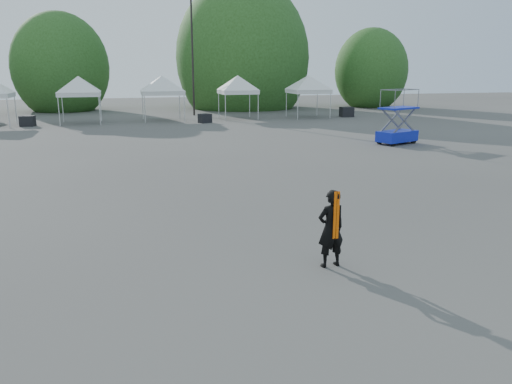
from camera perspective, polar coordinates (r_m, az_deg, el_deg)
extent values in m
plane|color=#474442|center=(11.47, 2.30, -5.58)|extent=(120.00, 120.00, 0.00)
cylinder|color=black|center=(42.77, -7.26, 15.05)|extent=(0.16, 0.16, 9.50)
cylinder|color=#382314|center=(50.58, -21.14, 9.95)|extent=(0.36, 0.36, 2.27)
ellipsoid|color=#254818|center=(50.51, -21.42, 13.12)|extent=(4.16, 4.16, 4.78)
cylinder|color=#382314|center=(50.87, -1.51, 11.18)|extent=(0.36, 0.36, 2.80)
ellipsoid|color=#254818|center=(50.82, -1.54, 15.06)|extent=(5.12, 5.12, 5.89)
cylinder|color=#382314|center=(53.72, 12.85, 10.61)|extent=(0.36, 0.36, 2.10)
ellipsoid|color=#254818|center=(53.65, 13.00, 13.37)|extent=(3.84, 3.84, 4.42)
cylinder|color=silver|center=(37.11, -26.46, 8.11)|extent=(0.06, 0.06, 2.00)
cylinder|color=silver|center=(39.74, -25.76, 8.48)|extent=(0.06, 0.06, 2.00)
cylinder|color=silver|center=(36.99, -21.60, 8.57)|extent=(0.06, 0.06, 2.00)
cylinder|color=silver|center=(36.81, -17.42, 8.89)|extent=(0.06, 0.06, 2.00)
cylinder|color=silver|center=(39.64, -21.22, 8.90)|extent=(0.06, 0.06, 2.00)
cylinder|color=silver|center=(39.48, -17.32, 9.19)|extent=(0.06, 0.06, 2.00)
cube|color=white|center=(38.14, -19.52, 10.51)|extent=(2.87, 2.87, 0.30)
pyramid|color=white|center=(38.11, -19.68, 12.38)|extent=(4.06, 4.06, 1.10)
cylinder|color=silver|center=(37.31, -12.59, 9.24)|extent=(0.06, 0.06, 2.00)
cylinder|color=silver|center=(37.57, -8.18, 9.46)|extent=(0.06, 0.06, 2.00)
cylinder|color=silver|center=(40.15, -12.82, 9.54)|extent=(0.06, 0.06, 2.00)
cylinder|color=silver|center=(40.40, -8.72, 9.75)|extent=(0.06, 0.06, 2.00)
cube|color=white|center=(38.77, -10.65, 11.10)|extent=(3.05, 3.05, 0.30)
pyramid|color=white|center=(38.73, -10.74, 12.95)|extent=(4.32, 4.32, 1.10)
cylinder|color=silver|center=(37.95, -3.51, 9.62)|extent=(0.06, 0.06, 2.00)
cylinder|color=silver|center=(38.57, 0.25, 9.71)|extent=(0.06, 0.06, 2.00)
cylinder|color=silver|center=(40.45, -4.29, 9.87)|extent=(0.06, 0.06, 2.00)
cylinder|color=silver|center=(41.02, -0.73, 9.96)|extent=(0.06, 0.06, 2.00)
cube|color=white|center=(39.42, -2.09, 11.37)|extent=(2.75, 2.75, 0.30)
pyramid|color=white|center=(39.38, -2.10, 13.18)|extent=(3.89, 3.89, 1.10)
cylinder|color=silver|center=(39.03, 4.80, 9.71)|extent=(0.06, 0.06, 2.00)
cylinder|color=silver|center=(40.05, 8.50, 9.72)|extent=(0.06, 0.06, 2.00)
cylinder|color=silver|center=(41.59, 3.49, 9.99)|extent=(0.06, 0.06, 2.00)
cylinder|color=silver|center=(42.54, 7.00, 10.00)|extent=(0.06, 0.06, 2.00)
cube|color=white|center=(40.72, 5.99, 11.38)|extent=(2.92, 2.92, 0.30)
pyramid|color=white|center=(40.69, 6.03, 13.14)|extent=(4.12, 4.12, 1.10)
imported|color=black|center=(9.90, 8.56, -4.16)|extent=(0.62, 0.45, 1.57)
cube|color=#FF5B05|center=(9.67, 9.00, -2.66)|extent=(0.13, 0.02, 0.94)
cube|color=#0C249D|center=(27.22, 15.81, 6.18)|extent=(2.42, 1.80, 0.54)
cube|color=#0C249D|center=(27.08, 16.01, 9.21)|extent=(2.32, 1.73, 0.09)
cylinder|color=black|center=(26.34, 15.46, 5.42)|extent=(0.35, 0.24, 0.33)
cylinder|color=black|center=(27.64, 17.55, 5.65)|extent=(0.35, 0.24, 0.33)
cylinder|color=black|center=(26.90, 13.94, 5.68)|extent=(0.35, 0.24, 0.33)
cylinder|color=black|center=(28.17, 16.06, 5.90)|extent=(0.35, 0.24, 0.33)
cube|color=black|center=(37.75, -24.66, 7.39)|extent=(1.03, 0.86, 0.71)
cube|color=black|center=(36.76, -5.86, 8.38)|extent=(1.03, 0.93, 0.65)
cube|color=black|center=(41.88, 10.32, 9.00)|extent=(1.05, 0.84, 0.79)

